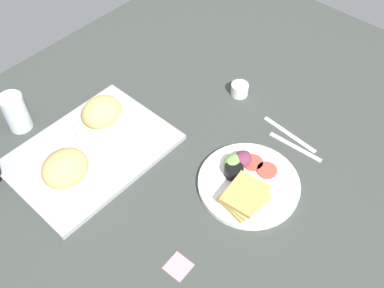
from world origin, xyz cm
name	(u,v)px	position (x,y,z in cm)	size (l,w,h in cm)	color
ground_plane	(195,166)	(0.00, 0.00, -1.50)	(190.00, 150.00, 3.00)	#383D38
serving_tray	(91,152)	(-17.50, 24.54, 0.80)	(45.00, 33.00, 1.60)	#9EA0A3
bread_plate_near	(68,172)	(-28.05, 20.05, 5.78)	(19.92, 19.92, 10.12)	white
bread_plate_far	(103,115)	(-8.07, 29.25, 5.53)	(19.27, 19.27, 9.66)	white
plate_with_salad	(246,183)	(3.04, -15.73, 1.74)	(27.73, 27.73, 5.40)	white
drinking_glass	(16,112)	(-24.79, 48.78, 6.04)	(6.96, 6.96, 12.08)	silver
espresso_cup	(240,89)	(30.66, 7.96, 2.00)	(5.60, 5.60, 4.00)	silver
fork	(295,147)	(23.71, -18.15, 0.25)	(17.00, 1.40, 0.50)	#B7B7BC
knife	(289,134)	(26.71, -14.15, 0.25)	(19.00, 1.40, 0.50)	#B7B7BC
sticky_note	(178,266)	(-26.15, -17.75, 0.06)	(5.60, 5.60, 0.12)	pink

